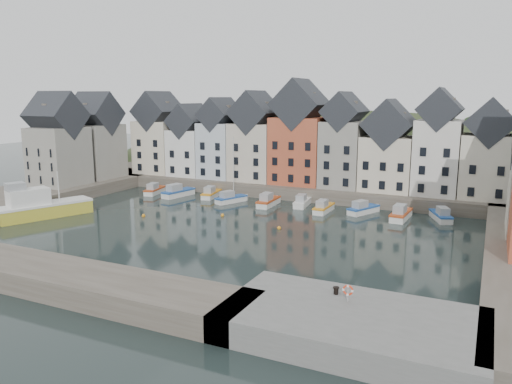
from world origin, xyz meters
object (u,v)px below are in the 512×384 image
Objects in this scene: boat_a at (155,190)px; mooring_bollard at (336,290)px; large_vessel at (40,207)px; boat_d at (230,198)px; life_ring_post at (348,291)px.

mooring_bollard reaches higher than boat_a.
large_vessel reaches higher than mooring_bollard.
mooring_bollard is at bearing -50.22° from boat_a.
boat_d is 28.03m from large_vessel.
life_ring_post is (47.88, -14.68, 1.31)m from large_vessel.
large_vessel reaches higher than life_ring_post.
large_vessel is at bearing -111.03° from boat_a.
life_ring_post is at bearing -50.27° from boat_a.
life_ring_post is at bearing -28.72° from boat_d.
boat_d is 0.82× the size of large_vessel.
mooring_bollard is 1.66m from life_ring_post.
large_vessel is (-19.19, -20.42, 0.86)m from boat_d.
large_vessel is 23.38× the size of mooring_bollard.
large_vessel is at bearing 162.96° from life_ring_post.
life_ring_post is (44.19, -35.91, 2.21)m from boat_a.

